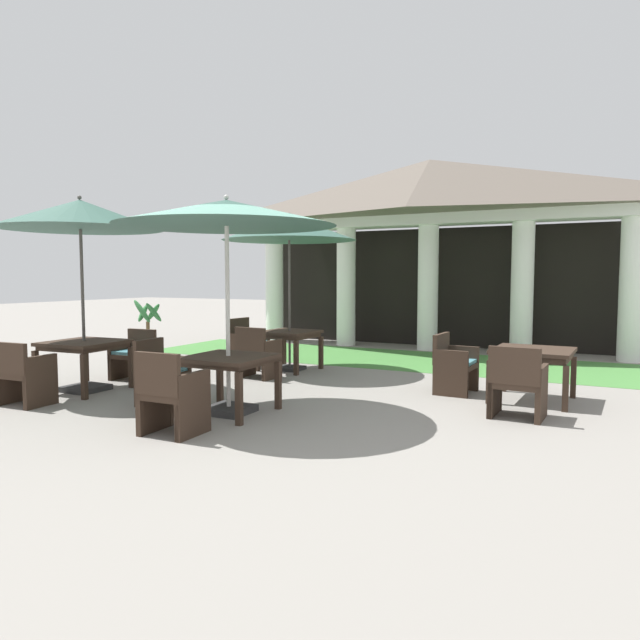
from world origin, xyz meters
TOP-DOWN VIEW (x-y plane):
  - ground_plane at (0.00, 0.00)m, footprint 60.00×60.00m
  - background_pavilion at (0.00, 7.51)m, footprint 9.42×2.42m
  - lawn_strip at (0.00, 5.65)m, footprint 11.22×2.78m
  - patio_table_near_foreground at (-0.47, 0.33)m, footprint 0.99×0.99m
  - patio_umbrella_near_foreground at (-0.47, 0.33)m, footprint 2.67×2.67m
  - patio_chair_near_foreground_west at (-1.53, 0.30)m, footprint 0.53×0.56m
  - patio_chair_near_foreground_south at (-0.44, -0.74)m, footprint 0.59×0.56m
  - patio_table_mid_left at (-1.41, 3.50)m, footprint 0.96×0.96m
  - patio_umbrella_mid_left at (-1.41, 3.50)m, footprint 2.39×2.39m
  - patio_chair_mid_left_west at (-2.38, 3.57)m, footprint 0.60×0.65m
  - patio_chair_mid_left_south at (-1.49, 2.54)m, footprint 0.65×0.54m
  - patio_table_mid_right at (2.80, 2.76)m, footprint 1.05×1.05m
  - patio_chair_mid_right_west at (1.72, 2.81)m, footprint 0.54×0.66m
  - patio_chair_mid_right_south at (2.75, 1.67)m, footprint 0.63×0.59m
  - patio_table_far_back at (-3.18, 0.50)m, footprint 1.05×1.05m
  - patio_umbrella_far_back at (-3.18, 0.50)m, footprint 2.35×2.35m
  - patio_chair_far_back_north at (-3.24, 1.54)m, footprint 0.61×0.56m
  - patio_chair_far_back_south at (-3.12, -0.54)m, footprint 0.65×0.54m
  - potted_palm_left_edge at (-4.32, 3.01)m, footprint 0.45×0.46m

SIDE VIEW (x-z plane):
  - ground_plane at x=0.00m, z-range 0.00..0.00m
  - lawn_strip at x=0.00m, z-range 0.00..0.01m
  - potted_palm_left_edge at x=-4.32m, z-range -0.25..1.02m
  - patio_chair_far_back_north at x=-3.24m, z-range -0.02..0.80m
  - patio_chair_near_foreground_west at x=-1.53m, z-range -0.03..0.83m
  - patio_chair_mid_left_south at x=-1.49m, z-range -0.03..0.83m
  - patio_chair_mid_left_west at x=-2.38m, z-range -0.05..0.85m
  - patio_chair_mid_right_south at x=2.75m, z-range -0.03..0.84m
  - patio_chair_mid_right_west at x=1.72m, z-range -0.02..0.83m
  - patio_chair_far_back_south at x=-3.12m, z-range -0.01..0.83m
  - patio_chair_near_foreground_south at x=-0.44m, z-range -0.03..0.88m
  - patio_table_mid_left at x=-1.41m, z-range 0.26..0.97m
  - patio_table_mid_right at x=2.80m, z-range 0.26..0.97m
  - patio_table_near_foreground at x=-0.47m, z-range 0.26..0.98m
  - patio_table_far_back at x=-3.18m, z-range 0.28..1.02m
  - patio_umbrella_near_foreground at x=-0.47m, z-range 1.09..3.76m
  - patio_umbrella_mid_left at x=-1.41m, z-range 1.12..3.94m
  - patio_umbrella_far_back at x=-3.18m, z-range 1.13..3.98m
  - background_pavilion at x=0.00m, z-range 1.07..5.40m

